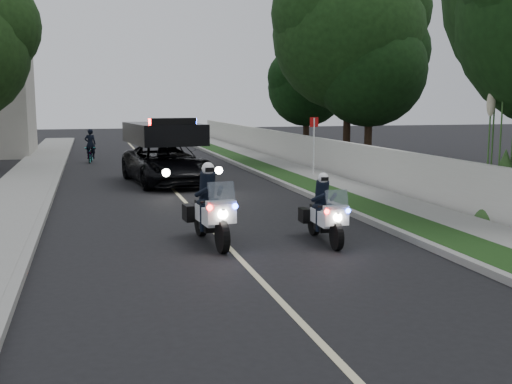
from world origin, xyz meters
TOP-DOWN VIEW (x-y plane):
  - ground at (0.00, 0.00)m, footprint 120.00×120.00m
  - curb_right at (4.10, 10.00)m, footprint 0.20×60.00m
  - grass_verge at (4.80, 10.00)m, footprint 1.20×60.00m
  - sidewalk_right at (6.10, 10.00)m, footprint 1.40×60.00m
  - property_wall at (7.10, 10.00)m, footprint 0.22×60.00m
  - curb_left at (-4.10, 10.00)m, footprint 0.20×60.00m
  - sidewalk_left at (-5.20, 10.00)m, footprint 2.00×60.00m
  - lane_marking at (0.00, 10.00)m, footprint 0.12×50.00m
  - police_moto_left at (-0.31, 0.89)m, footprint 0.91×2.18m
  - police_moto_right at (2.18, 0.37)m, footprint 0.71×1.86m
  - police_suv at (-0.02, 11.11)m, footprint 3.26×5.83m
  - bicycle at (-2.79, 20.29)m, footprint 0.68×1.59m
  - cyclist at (-2.79, 20.29)m, footprint 0.57×0.40m
  - sign_post at (6.00, 11.34)m, footprint 0.47×0.47m
  - pampas_far at (7.60, 1.43)m, footprint 1.58×1.58m
  - tree_right_c at (9.93, 14.53)m, footprint 6.47×6.47m
  - tree_right_d at (9.31, 15.64)m, footprint 8.36×8.36m
  - tree_right_e at (9.61, 22.30)m, footprint 4.68×4.68m

SIDE VIEW (x-z plane):
  - ground at x=0.00m, z-range 0.00..0.00m
  - police_moto_left at x=-0.31m, z-range -0.90..0.90m
  - police_moto_right at x=2.18m, z-range -0.78..0.78m
  - police_suv at x=-0.02m, z-range -1.35..1.35m
  - bicycle at x=-2.79m, z-range -0.40..0.40m
  - cyclist at x=-2.79m, z-range -0.76..0.76m
  - sign_post at x=6.00m, z-range -1.28..1.28m
  - pampas_far at x=7.60m, z-range -2.12..2.12m
  - tree_right_c at x=9.93m, z-range -4.43..4.43m
  - tree_right_d at x=9.31m, z-range -6.08..6.08m
  - tree_right_e at x=9.61m, z-range -3.80..3.80m
  - lane_marking at x=0.00m, z-range 0.00..0.01m
  - curb_right at x=4.10m, z-range 0.00..0.15m
  - curb_left at x=-4.10m, z-range 0.00..0.15m
  - grass_verge at x=4.80m, z-range 0.00..0.16m
  - sidewalk_right at x=6.10m, z-range 0.00..0.16m
  - sidewalk_left at x=-5.20m, z-range 0.00..0.16m
  - property_wall at x=7.10m, z-range 0.00..1.50m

